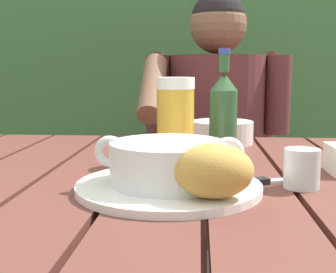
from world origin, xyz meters
The scene contains 12 objects.
dining_table centered at (0.00, 0.00, 0.66)m, with size 1.27×0.95×0.76m.
hedge_backdrop centered at (-0.17, 1.81, 0.96)m, with size 3.66×0.84×1.89m.
chair_near_diner centered at (0.12, 0.91, 0.49)m, with size 0.49×0.43×1.01m.
person_eating centered at (0.12, 0.71, 0.71)m, with size 0.48×0.47×1.20m.
serving_plate centered at (0.02, -0.09, 0.76)m, with size 0.29×0.29×0.01m.
soup_bowl centered at (0.02, -0.09, 0.80)m, with size 0.23×0.18×0.07m.
bread_roll centered at (0.08, -0.17, 0.81)m, with size 0.12×0.09×0.08m.
beer_glass centered at (0.02, 0.11, 0.84)m, with size 0.08×0.08×0.17m.
beer_bottle centered at (0.11, 0.18, 0.85)m, with size 0.06×0.06×0.23m.
water_glass_small centered at (0.23, -0.06, 0.79)m, with size 0.06×0.06×0.06m.
table_knife centered at (0.17, -0.04, 0.76)m, with size 0.15×0.07×0.01m.
diner_bowl centered at (0.12, 0.37, 0.79)m, with size 0.16×0.16×0.06m.
Camera 1 is at (0.06, -0.77, 0.94)m, focal length 47.65 mm.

